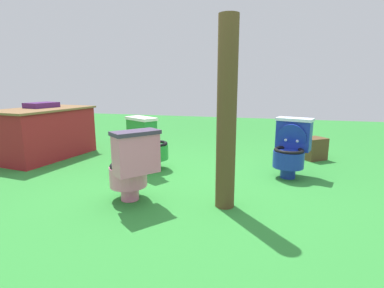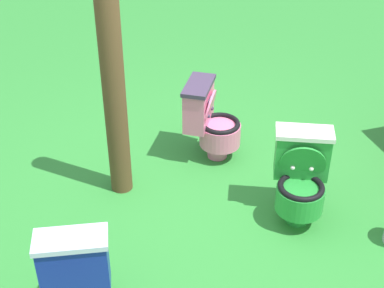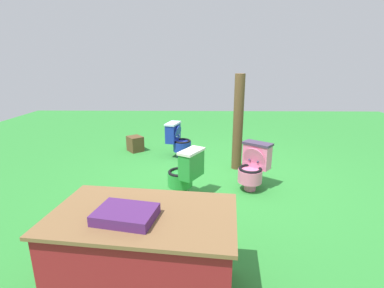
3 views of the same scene
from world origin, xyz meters
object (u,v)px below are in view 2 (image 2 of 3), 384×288
(toilet_pink, at_px, (210,120))
(wooden_post, at_px, (115,98))
(toilet_green, at_px, (301,177))
(toilet_blue, at_px, (77,267))

(toilet_pink, distance_m, wooden_post, 1.03)
(toilet_green, height_order, wooden_post, wooden_post)
(wooden_post, bearing_deg, toilet_pink, 98.54)
(wooden_post, bearing_deg, toilet_green, 52.01)
(toilet_green, bearing_deg, wooden_post, -7.58)
(toilet_pink, relative_size, toilet_green, 1.00)
(toilet_green, distance_m, wooden_post, 1.55)
(toilet_blue, bearing_deg, toilet_green, 23.73)
(toilet_green, xyz_separation_m, wooden_post, (-0.91, -1.16, 0.49))
(toilet_pink, xyz_separation_m, toilet_blue, (1.27, -1.53, 0.00))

